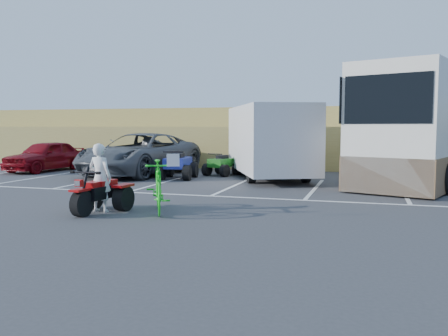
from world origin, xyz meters
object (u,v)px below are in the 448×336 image
(rider, at_px, (100,178))
(green_dirt_bike, at_px, (158,186))
(grey_pickup, at_px, (140,154))
(cargo_trailer, at_px, (270,139))
(quad_atv_blue, at_px, (178,179))
(quad_atv_green, at_px, (222,175))
(red_trike_atv, at_px, (97,213))
(rv_motorhome, at_px, (432,136))
(red_car, at_px, (46,156))

(rider, relative_size, green_dirt_bike, 0.79)
(grey_pickup, height_order, cargo_trailer, cargo_trailer)
(quad_atv_blue, bearing_deg, quad_atv_green, 46.39)
(quad_atv_blue, height_order, quad_atv_green, quad_atv_blue)
(red_trike_atv, xyz_separation_m, green_dirt_bike, (1.34, 0.49, 0.61))
(rv_motorhome, distance_m, quad_atv_blue, 9.72)
(rider, bearing_deg, quad_atv_blue, -77.42)
(red_trike_atv, height_order, red_car, red_car)
(cargo_trailer, bearing_deg, rider, -129.92)
(grey_pickup, bearing_deg, rv_motorhome, 13.53)
(quad_atv_green, bearing_deg, cargo_trailer, 1.26)
(rider, bearing_deg, red_trike_atv, 90.00)
(rider, xyz_separation_m, quad_atv_green, (0.25, 8.86, -0.81))
(green_dirt_bike, bearing_deg, rv_motorhome, 26.54)
(rv_motorhome, relative_size, quad_atv_blue, 6.53)
(green_dirt_bike, xyz_separation_m, quad_atv_blue, (-2.34, 6.80, -0.61))
(grey_pickup, height_order, quad_atv_blue, grey_pickup)
(cargo_trailer, relative_size, quad_atv_green, 4.49)
(grey_pickup, height_order, red_car, grey_pickup)
(rider, xyz_separation_m, quad_atv_blue, (-1.00, 7.15, -0.81))
(green_dirt_bike, height_order, quad_atv_green, green_dirt_bike)
(grey_pickup, bearing_deg, quad_atv_green, 18.58)
(grey_pickup, bearing_deg, red_car, -175.05)
(grey_pickup, relative_size, cargo_trailer, 0.97)
(green_dirt_bike, bearing_deg, red_car, 113.06)
(rider, bearing_deg, rv_motorhome, -126.55)
(quad_atv_blue, distance_m, quad_atv_green, 2.12)
(green_dirt_bike, distance_m, red_car, 12.24)
(rv_motorhome, height_order, quad_atv_blue, rv_motorhome)
(rv_motorhome, bearing_deg, rider, -111.39)
(green_dirt_bike, xyz_separation_m, cargo_trailer, (1.02, 7.97, 0.90))
(rv_motorhome, bearing_deg, red_car, -156.21)
(quad_atv_blue, bearing_deg, red_car, 163.05)
(rider, bearing_deg, quad_atv_green, -87.06)
(rider, bearing_deg, cargo_trailer, -101.21)
(red_trike_atv, relative_size, red_car, 0.39)
(red_trike_atv, xyz_separation_m, grey_pickup, (-3.10, 8.32, 0.87))
(red_car, xyz_separation_m, rv_motorhome, (16.23, 1.15, 0.98))
(rider, xyz_separation_m, cargo_trailer, (2.35, 8.31, 0.70))
(quad_atv_blue, relative_size, quad_atv_green, 1.18)
(cargo_trailer, distance_m, quad_atv_blue, 3.86)
(cargo_trailer, bearing_deg, rv_motorhome, -12.98)
(grey_pickup, bearing_deg, cargo_trailer, 8.49)
(red_trike_atv, distance_m, rv_motorhome, 12.82)
(cargo_trailer, bearing_deg, red_car, 155.76)
(green_dirt_bike, xyz_separation_m, grey_pickup, (-4.45, 7.82, 0.25))
(red_car, bearing_deg, grey_pickup, 4.49)
(cargo_trailer, distance_m, quad_atv_green, 2.64)
(grey_pickup, height_order, quad_atv_green, grey_pickup)
(red_car, bearing_deg, red_trike_atv, -40.45)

